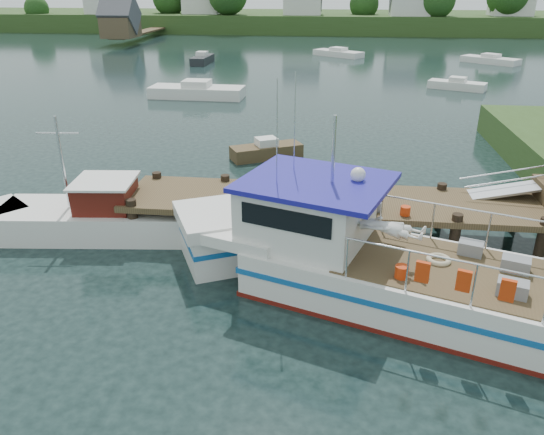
# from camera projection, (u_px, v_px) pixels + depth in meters

# --- Properties ---
(ground_plane) EXTENTS (160.00, 160.00, 0.00)m
(ground_plane) POSITION_uv_depth(u_px,v_px,m) (306.00, 236.00, 17.90)
(ground_plane) COLOR black
(far_shore) EXTENTS (140.00, 42.55, 9.22)m
(far_shore) POSITION_uv_depth(u_px,v_px,m) (333.00, 18.00, 91.77)
(far_shore) COLOR #2F4A1E
(far_shore) RESTS_ON ground
(dock) EXTENTS (16.60, 3.00, 4.78)m
(dock) POSITION_uv_depth(u_px,v_px,m) (520.00, 181.00, 16.31)
(dock) COLOR #4E3C25
(dock) RESTS_ON ground
(lobster_boat) EXTENTS (11.75, 6.60, 5.75)m
(lobster_boat) POSITION_uv_depth(u_px,v_px,m) (357.00, 257.00, 14.33)
(lobster_boat) COLOR silver
(lobster_boat) RESTS_ON ground
(work_boat) EXTENTS (7.72, 2.97, 4.04)m
(work_boat) POSITION_uv_depth(u_px,v_px,m) (84.00, 216.00, 17.84)
(work_boat) COLOR silver
(work_boat) RESTS_ON ground
(moored_rowboat) EXTENTS (3.58, 2.65, 1.00)m
(moored_rowboat) POSITION_uv_depth(u_px,v_px,m) (266.00, 151.00, 25.69)
(moored_rowboat) COLOR #4E3C25
(moored_rowboat) RESTS_ON ground
(moored_far) EXTENTS (5.74, 5.24, 0.99)m
(moored_far) POSITION_uv_depth(u_px,v_px,m) (490.00, 60.00, 55.50)
(moored_far) COLOR silver
(moored_far) RESTS_ON ground
(moored_a) EXTENTS (6.96, 2.57, 1.27)m
(moored_a) POSITION_uv_depth(u_px,v_px,m) (197.00, 91.00, 39.08)
(moored_a) COLOR silver
(moored_a) RESTS_ON ground
(moored_b) EXTENTS (4.59, 3.10, 0.96)m
(moored_b) POSITION_uv_depth(u_px,v_px,m) (457.00, 85.00, 42.14)
(moored_b) COLOR silver
(moored_b) RESTS_ON ground
(moored_d) EXTENTS (5.95, 5.10, 1.00)m
(moored_d) POSITION_uv_depth(u_px,v_px,m) (338.00, 53.00, 60.73)
(moored_d) COLOR silver
(moored_d) RESTS_ON ground
(moored_e) EXTENTS (1.64, 4.46, 1.22)m
(moored_e) POSITION_uv_depth(u_px,v_px,m) (202.00, 59.00, 55.35)
(moored_e) COLOR black
(moored_e) RESTS_ON ground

